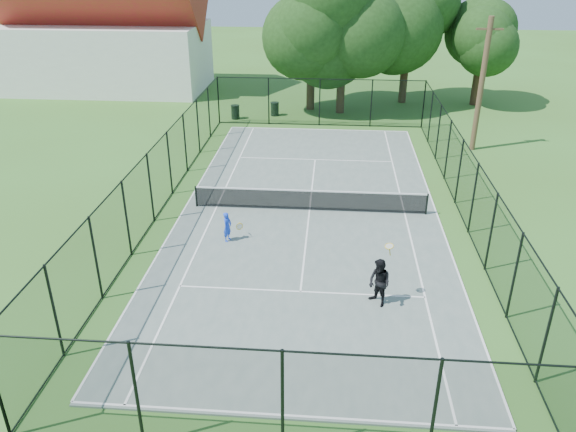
# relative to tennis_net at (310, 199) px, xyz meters

# --- Properties ---
(ground) EXTENTS (120.00, 120.00, 0.00)m
(ground) POSITION_rel_tennis_net_xyz_m (0.00, 0.00, -0.58)
(ground) COLOR #3B6422
(tennis_court) EXTENTS (11.00, 24.00, 0.06)m
(tennis_court) POSITION_rel_tennis_net_xyz_m (0.00, 0.00, -0.55)
(tennis_court) COLOR slate
(tennis_court) RESTS_ON ground
(tennis_net) EXTENTS (10.08, 0.08, 0.95)m
(tennis_net) POSITION_rel_tennis_net_xyz_m (0.00, 0.00, 0.00)
(tennis_net) COLOR black
(tennis_net) RESTS_ON tennis_court
(fence) EXTENTS (13.10, 26.10, 3.00)m
(fence) POSITION_rel_tennis_net_xyz_m (0.00, 0.00, 0.92)
(fence) COLOR black
(fence) RESTS_ON ground
(tree_near_left) EXTENTS (7.23, 7.23, 9.43)m
(tree_near_left) POSITION_rel_tennis_net_xyz_m (-0.75, 16.91, 5.22)
(tree_near_left) COLOR #332114
(tree_near_left) RESTS_ON ground
(tree_near_mid) EXTENTS (6.44, 6.44, 8.43)m
(tree_near_mid) POSITION_rel_tennis_net_xyz_m (1.34, 16.18, 4.61)
(tree_near_mid) COLOR #332114
(tree_near_mid) RESTS_ON ground
(tree_near_right) EXTENTS (6.26, 6.26, 8.64)m
(tree_near_right) POSITION_rel_tennis_net_xyz_m (5.91, 19.40, 4.91)
(tree_near_right) COLOR #332114
(tree_near_right) RESTS_ON ground
(tree_far_right) EXTENTS (4.94, 4.94, 6.53)m
(tree_far_right) POSITION_rel_tennis_net_xyz_m (11.04, 19.13, 3.47)
(tree_far_right) COLOR #332114
(tree_far_right) RESTS_ON ground
(building) EXTENTS (15.30, 8.15, 11.87)m
(building) POSITION_rel_tennis_net_xyz_m (-17.00, 22.00, 4.35)
(building) COLOR silver
(building) RESTS_ON ground
(trash_bin_left) EXTENTS (0.58, 0.58, 0.92)m
(trash_bin_left) POSITION_rel_tennis_net_xyz_m (-5.62, 14.02, -0.11)
(trash_bin_left) COLOR black
(trash_bin_left) RESTS_ON ground
(trash_bin_right) EXTENTS (0.58, 0.58, 0.91)m
(trash_bin_right) POSITION_rel_tennis_net_xyz_m (-3.08, 15.03, -0.12)
(trash_bin_right) COLOR black
(trash_bin_right) RESTS_ON ground
(utility_pole) EXTENTS (1.40, 0.30, 7.20)m
(utility_pole) POSITION_rel_tennis_net_xyz_m (8.83, 9.00, 3.09)
(utility_pole) COLOR #4C3823
(utility_pole) RESTS_ON ground
(player_blue) EXTENTS (0.79, 0.50, 1.19)m
(player_blue) POSITION_rel_tennis_net_xyz_m (-3.05, -3.02, 0.08)
(player_blue) COLOR blue
(player_blue) RESTS_ON tennis_court
(player_black) EXTENTS (0.97, 0.99, 2.02)m
(player_black) POSITION_rel_tennis_net_xyz_m (2.53, -6.90, 0.29)
(player_black) COLOR black
(player_black) RESTS_ON tennis_court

